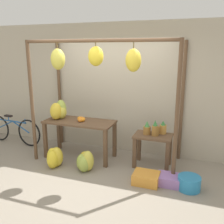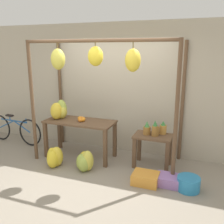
{
  "view_description": "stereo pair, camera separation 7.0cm",
  "coord_description": "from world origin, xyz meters",
  "px_view_note": "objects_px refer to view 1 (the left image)",
  "views": [
    {
      "loc": [
        1.73,
        -3.74,
        2.24
      ],
      "look_at": [
        0.14,
        0.71,
        1.05
      ],
      "focal_mm": 40.0,
      "sensor_mm": 36.0,
      "label": 1
    },
    {
      "loc": [
        1.8,
        -3.72,
        2.24
      ],
      "look_at": [
        0.14,
        0.71,
        1.05
      ],
      "focal_mm": 40.0,
      "sensor_mm": 36.0,
      "label": 2
    }
  ],
  "objects_px": {
    "banana_pile_on_table": "(59,111)",
    "orange_pile": "(81,119)",
    "blue_bucket": "(189,183)",
    "fruit_crate_purple": "(169,180)",
    "banana_pile_ground_left": "(55,158)",
    "fruit_crate_white": "(146,178)",
    "parked_bicycle": "(13,130)",
    "pineapple_cluster": "(155,129)",
    "banana_pile_ground_right": "(85,162)"
  },
  "relations": [
    {
      "from": "pineapple_cluster",
      "to": "parked_bicycle",
      "type": "distance_m",
      "value": 3.48
    },
    {
      "from": "pineapple_cluster",
      "to": "blue_bucket",
      "type": "relative_size",
      "value": 1.14
    },
    {
      "from": "banana_pile_on_table",
      "to": "pineapple_cluster",
      "type": "bearing_deg",
      "value": 3.13
    },
    {
      "from": "banana_pile_ground_left",
      "to": "fruit_crate_white",
      "type": "distance_m",
      "value": 1.82
    },
    {
      "from": "banana_pile_ground_left",
      "to": "pineapple_cluster",
      "type": "bearing_deg",
      "value": 21.21
    },
    {
      "from": "banana_pile_on_table",
      "to": "fruit_crate_purple",
      "type": "bearing_deg",
      "value": -12.13
    },
    {
      "from": "banana_pile_on_table",
      "to": "fruit_crate_purple",
      "type": "xyz_separation_m",
      "value": [
        2.41,
        -0.52,
        -0.89
      ]
    },
    {
      "from": "fruit_crate_white",
      "to": "blue_bucket",
      "type": "height_order",
      "value": "blue_bucket"
    },
    {
      "from": "parked_bicycle",
      "to": "fruit_crate_purple",
      "type": "height_order",
      "value": "parked_bicycle"
    },
    {
      "from": "orange_pile",
      "to": "banana_pile_ground_right",
      "type": "height_order",
      "value": "orange_pile"
    },
    {
      "from": "banana_pile_on_table",
      "to": "banana_pile_ground_left",
      "type": "height_order",
      "value": "banana_pile_on_table"
    },
    {
      "from": "banana_pile_ground_left",
      "to": "fruit_crate_purple",
      "type": "xyz_separation_m",
      "value": [
        2.19,
        0.08,
        -0.1
      ]
    },
    {
      "from": "orange_pile",
      "to": "banana_pile_ground_right",
      "type": "distance_m",
      "value": 0.9
    },
    {
      "from": "banana_pile_ground_right",
      "to": "banana_pile_ground_left",
      "type": "bearing_deg",
      "value": -174.16
    },
    {
      "from": "orange_pile",
      "to": "fruit_crate_white",
      "type": "bearing_deg",
      "value": -21.47
    },
    {
      "from": "banana_pile_on_table",
      "to": "fruit_crate_white",
      "type": "relative_size",
      "value": 1.01
    },
    {
      "from": "orange_pile",
      "to": "fruit_crate_white",
      "type": "height_order",
      "value": "orange_pile"
    },
    {
      "from": "banana_pile_on_table",
      "to": "orange_pile",
      "type": "distance_m",
      "value": 0.54
    },
    {
      "from": "banana_pile_on_table",
      "to": "orange_pile",
      "type": "relative_size",
      "value": 2.22
    },
    {
      "from": "parked_bicycle",
      "to": "fruit_crate_purple",
      "type": "relative_size",
      "value": 4.08
    },
    {
      "from": "blue_bucket",
      "to": "fruit_crate_purple",
      "type": "height_order",
      "value": "blue_bucket"
    },
    {
      "from": "banana_pile_ground_left",
      "to": "blue_bucket",
      "type": "bearing_deg",
      "value": 0.57
    },
    {
      "from": "blue_bucket",
      "to": "parked_bicycle",
      "type": "relative_size",
      "value": 0.23
    },
    {
      "from": "orange_pile",
      "to": "blue_bucket",
      "type": "relative_size",
      "value": 0.54
    },
    {
      "from": "blue_bucket",
      "to": "parked_bicycle",
      "type": "bearing_deg",
      "value": 169.83
    },
    {
      "from": "pineapple_cluster",
      "to": "banana_pile_ground_left",
      "type": "distance_m",
      "value": 2.03
    },
    {
      "from": "banana_pile_ground_left",
      "to": "blue_bucket",
      "type": "xyz_separation_m",
      "value": [
        2.52,
        0.03,
        -0.07
      ]
    },
    {
      "from": "banana_pile_on_table",
      "to": "parked_bicycle",
      "type": "bearing_deg",
      "value": 172.82
    },
    {
      "from": "banana_pile_ground_left",
      "to": "fruit_crate_purple",
      "type": "distance_m",
      "value": 2.19
    },
    {
      "from": "banana_pile_ground_left",
      "to": "fruit_crate_purple",
      "type": "relative_size",
      "value": 1.02
    },
    {
      "from": "banana_pile_ground_left",
      "to": "banana_pile_on_table",
      "type": "bearing_deg",
      "value": 110.25
    },
    {
      "from": "blue_bucket",
      "to": "banana_pile_on_table",
      "type": "bearing_deg",
      "value": 168.3
    },
    {
      "from": "pineapple_cluster",
      "to": "parked_bicycle",
      "type": "relative_size",
      "value": 0.26
    },
    {
      "from": "fruit_crate_white",
      "to": "fruit_crate_purple",
      "type": "relative_size",
      "value": 1.11
    },
    {
      "from": "banana_pile_on_table",
      "to": "banana_pile_ground_right",
      "type": "xyz_separation_m",
      "value": [
        0.84,
        -0.53,
        -0.8
      ]
    },
    {
      "from": "banana_pile_ground_left",
      "to": "blue_bucket",
      "type": "distance_m",
      "value": 2.52
    },
    {
      "from": "blue_bucket",
      "to": "fruit_crate_white",
      "type": "bearing_deg",
      "value": -176.8
    },
    {
      "from": "orange_pile",
      "to": "banana_pile_ground_left",
      "type": "xyz_separation_m",
      "value": [
        -0.31,
        -0.58,
        -0.66
      ]
    },
    {
      "from": "banana_pile_ground_left",
      "to": "fruit_crate_white",
      "type": "height_order",
      "value": "banana_pile_ground_left"
    },
    {
      "from": "fruit_crate_purple",
      "to": "pineapple_cluster",
      "type": "bearing_deg",
      "value": 120.65
    },
    {
      "from": "fruit_crate_white",
      "to": "blue_bucket",
      "type": "distance_m",
      "value": 0.71
    },
    {
      "from": "parked_bicycle",
      "to": "fruit_crate_purple",
      "type": "bearing_deg",
      "value": -10.31
    },
    {
      "from": "banana_pile_on_table",
      "to": "orange_pile",
      "type": "xyz_separation_m",
      "value": [
        0.53,
        -0.01,
        -0.13
      ]
    },
    {
      "from": "parked_bicycle",
      "to": "banana_pile_ground_left",
      "type": "bearing_deg",
      "value": -25.22
    },
    {
      "from": "parked_bicycle",
      "to": "orange_pile",
      "type": "bearing_deg",
      "value": -5.64
    },
    {
      "from": "blue_bucket",
      "to": "parked_bicycle",
      "type": "xyz_separation_m",
      "value": [
        -4.16,
        0.75,
        0.23
      ]
    },
    {
      "from": "orange_pile",
      "to": "banana_pile_ground_left",
      "type": "height_order",
      "value": "orange_pile"
    },
    {
      "from": "orange_pile",
      "to": "banana_pile_ground_left",
      "type": "bearing_deg",
      "value": -118.02
    },
    {
      "from": "banana_pile_ground_left",
      "to": "parked_bicycle",
      "type": "relative_size",
      "value": 0.25
    },
    {
      "from": "banana_pile_ground_right",
      "to": "blue_bucket",
      "type": "relative_size",
      "value": 1.1
    }
  ]
}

